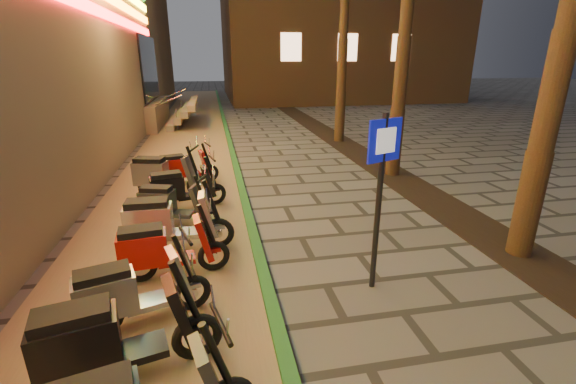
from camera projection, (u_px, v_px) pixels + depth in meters
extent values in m
plane|color=#474442|center=(369.00, 368.00, 4.26)|extent=(120.00, 120.00, 0.00)
cube|color=#8C7251|center=(183.00, 160.00, 13.05)|extent=(3.40, 60.00, 0.01)
cube|color=#246126|center=(233.00, 156.00, 13.35)|extent=(0.18, 60.00, 0.10)
cube|color=black|center=(428.00, 196.00, 9.55)|extent=(1.20, 40.00, 0.02)
cube|color=black|center=(149.00, 68.00, 19.22)|extent=(0.08, 5.00, 3.00)
cube|color=gray|center=(112.00, 114.00, 19.57)|extent=(5.00, 6.00, 1.20)
cube|color=gray|center=(174.00, 121.00, 20.26)|extent=(0.35, 5.00, 0.30)
cube|color=gray|center=(181.00, 115.00, 20.23)|extent=(0.35, 5.00, 0.30)
cube|color=gray|center=(187.00, 109.00, 20.19)|extent=(0.35, 5.00, 0.30)
cube|color=gray|center=(193.00, 103.00, 20.16)|extent=(0.35, 5.00, 0.30)
cylinder|color=silver|center=(160.00, 104.00, 17.97)|extent=(2.09, 0.06, 0.81)
cylinder|color=silver|center=(168.00, 96.00, 21.68)|extent=(2.09, 0.06, 0.81)
cube|color=#FFC18C|center=(291.00, 47.00, 25.90)|extent=(1.40, 0.06, 1.80)
cube|color=#FFC18C|center=(348.00, 47.00, 26.63)|extent=(1.40, 0.06, 1.80)
cube|color=#FFC18C|center=(401.00, 48.00, 27.36)|extent=(1.40, 0.06, 1.80)
cylinder|color=#472D19|center=(553.00, 94.00, 5.88)|extent=(0.40, 0.40, 5.45)
cylinder|color=#472D19|center=(401.00, 74.00, 10.47)|extent=(0.40, 0.40, 5.70)
cylinder|color=#472D19|center=(342.00, 66.00, 15.07)|extent=(0.40, 0.40, 5.95)
cylinder|color=black|center=(378.00, 206.00, 5.37)|extent=(0.08, 0.08, 2.59)
cube|color=#0C13A7|center=(385.00, 140.00, 5.05)|extent=(0.54, 0.24, 0.57)
cube|color=white|center=(386.00, 141.00, 5.03)|extent=(0.32, 0.14, 0.33)
cube|color=#25272A|center=(210.00, 378.00, 3.35)|extent=(0.36, 0.46, 0.72)
cylinder|color=black|center=(217.00, 356.00, 3.31)|extent=(0.29, 0.14, 0.76)
cylinder|color=black|center=(221.00, 323.00, 3.22)|extent=(0.19, 0.59, 0.04)
torus|color=black|center=(73.00, 372.00, 3.83)|extent=(0.58, 0.24, 0.57)
cylinder|color=silver|center=(73.00, 372.00, 3.83)|extent=(0.18, 0.14, 0.15)
torus|color=black|center=(197.00, 337.00, 4.32)|extent=(0.58, 0.24, 0.57)
cylinder|color=silver|center=(197.00, 337.00, 4.32)|extent=(0.18, 0.14, 0.15)
cube|color=black|center=(137.00, 350.00, 4.05)|extent=(0.68, 0.51, 0.09)
cube|color=black|center=(77.00, 343.00, 3.76)|extent=(0.85, 0.59, 0.55)
cube|color=black|center=(71.00, 316.00, 3.65)|extent=(0.75, 0.51, 0.13)
cube|color=black|center=(180.00, 312.00, 4.13)|extent=(0.39, 0.50, 0.78)
cylinder|color=black|center=(186.00, 293.00, 4.09)|extent=(0.31, 0.15, 0.82)
cylinder|color=black|center=(188.00, 262.00, 4.00)|extent=(0.20, 0.63, 0.05)
cube|color=black|center=(197.00, 327.00, 4.27)|extent=(0.27, 0.21, 0.07)
torus|color=black|center=(103.00, 317.00, 4.69)|extent=(0.52, 0.25, 0.51)
cylinder|color=silver|center=(103.00, 317.00, 4.69)|extent=(0.16, 0.14, 0.14)
torus|color=black|center=(192.00, 292.00, 5.19)|extent=(0.52, 0.25, 0.51)
cylinder|color=silver|center=(192.00, 292.00, 5.19)|extent=(0.16, 0.14, 0.14)
cube|color=#AEAEB6|center=(149.00, 302.00, 4.92)|extent=(0.62, 0.48, 0.08)
cube|color=#AEAEB6|center=(106.00, 295.00, 4.63)|extent=(0.77, 0.56, 0.49)
cube|color=black|center=(102.00, 275.00, 4.54)|extent=(0.68, 0.48, 0.12)
cube|color=#AEAEB6|center=(180.00, 273.00, 5.01)|extent=(0.37, 0.46, 0.70)
cylinder|color=black|center=(184.00, 259.00, 4.98)|extent=(0.28, 0.15, 0.73)
cylinder|color=black|center=(185.00, 236.00, 4.90)|extent=(0.21, 0.56, 0.04)
cube|color=#AEAEB6|center=(192.00, 285.00, 5.15)|extent=(0.25, 0.20, 0.06)
torus|color=black|center=(140.00, 267.00, 5.82)|extent=(0.53, 0.16, 0.52)
cylinder|color=silver|center=(140.00, 267.00, 5.82)|extent=(0.15, 0.12, 0.14)
torus|color=black|center=(214.00, 256.00, 6.15)|extent=(0.53, 0.16, 0.52)
cylinder|color=silver|center=(214.00, 256.00, 6.15)|extent=(0.15, 0.12, 0.14)
cube|color=maroon|center=(177.00, 259.00, 5.97)|extent=(0.58, 0.40, 0.08)
cube|color=maroon|center=(143.00, 249.00, 5.75)|extent=(0.74, 0.46, 0.50)
cube|color=black|center=(141.00, 232.00, 5.66)|extent=(0.65, 0.39, 0.12)
cube|color=maroon|center=(203.00, 238.00, 6.00)|extent=(0.31, 0.43, 0.70)
cylinder|color=black|center=(207.00, 226.00, 5.95)|extent=(0.28, 0.10, 0.74)
cylinder|color=black|center=(209.00, 206.00, 5.86)|extent=(0.11, 0.58, 0.04)
cube|color=maroon|center=(213.00, 249.00, 6.11)|extent=(0.23, 0.16, 0.06)
torus|color=black|center=(146.00, 239.00, 6.67)|extent=(0.58, 0.12, 0.58)
cylinder|color=silver|center=(146.00, 239.00, 6.67)|extent=(0.16, 0.11, 0.16)
torus|color=black|center=(218.00, 233.00, 6.89)|extent=(0.58, 0.12, 0.58)
cylinder|color=silver|center=(218.00, 233.00, 6.89)|extent=(0.16, 0.11, 0.16)
cube|color=silver|center=(182.00, 233.00, 6.76)|extent=(0.61, 0.38, 0.09)
cube|color=silver|center=(149.00, 221.00, 6.58)|extent=(0.78, 0.43, 0.55)
cube|color=black|center=(147.00, 204.00, 6.48)|extent=(0.69, 0.36, 0.13)
cube|color=silver|center=(208.00, 214.00, 6.74)|extent=(0.30, 0.45, 0.78)
cylinder|color=black|center=(212.00, 202.00, 6.68)|extent=(0.30, 0.08, 0.82)
cylinder|color=black|center=(214.00, 182.00, 6.57)|extent=(0.06, 0.64, 0.05)
cube|color=silver|center=(218.00, 226.00, 6.84)|extent=(0.25, 0.16, 0.07)
torus|color=black|center=(156.00, 214.00, 7.82)|extent=(0.50, 0.23, 0.49)
cylinder|color=silver|center=(156.00, 214.00, 7.82)|extent=(0.15, 0.13, 0.13)
torus|color=black|center=(206.00, 216.00, 7.72)|extent=(0.50, 0.23, 0.49)
cylinder|color=silver|center=(206.00, 216.00, 7.72)|extent=(0.15, 0.13, 0.13)
cube|color=#2A2D30|center=(180.00, 214.00, 7.76)|extent=(0.59, 0.46, 0.08)
cube|color=#2A2D30|center=(158.00, 202.00, 7.72)|extent=(0.74, 0.53, 0.47)
cube|color=black|center=(156.00, 189.00, 7.63)|extent=(0.65, 0.46, 0.11)
cube|color=#2A2D30|center=(198.00, 201.00, 7.63)|extent=(0.35, 0.43, 0.66)
cylinder|color=black|center=(201.00, 192.00, 7.56)|extent=(0.27, 0.14, 0.70)
cylinder|color=black|center=(202.00, 178.00, 7.46)|extent=(0.20, 0.54, 0.04)
cube|color=#2A2D30|center=(206.00, 211.00, 7.68)|extent=(0.24, 0.19, 0.06)
torus|color=black|center=(165.00, 201.00, 8.52)|extent=(0.53, 0.21, 0.52)
cylinder|color=silver|center=(165.00, 201.00, 8.52)|extent=(0.16, 0.13, 0.14)
torus|color=black|center=(215.00, 194.00, 8.95)|extent=(0.53, 0.21, 0.52)
cylinder|color=silver|center=(215.00, 194.00, 8.95)|extent=(0.16, 0.13, 0.14)
cube|color=black|center=(190.00, 196.00, 8.72)|extent=(0.62, 0.46, 0.08)
cube|color=black|center=(167.00, 188.00, 8.45)|extent=(0.77, 0.53, 0.50)
cube|color=black|center=(166.00, 175.00, 8.36)|extent=(0.68, 0.45, 0.12)
cube|color=black|center=(208.00, 181.00, 8.78)|extent=(0.35, 0.45, 0.71)
cylinder|color=black|center=(211.00, 172.00, 8.74)|extent=(0.28, 0.13, 0.74)
cylinder|color=black|center=(212.00, 158.00, 8.66)|extent=(0.17, 0.58, 0.04)
cube|color=black|center=(215.00, 189.00, 8.91)|extent=(0.25, 0.19, 0.06)
torus|color=black|center=(149.00, 185.00, 9.48)|extent=(0.58, 0.25, 0.57)
cylinder|color=silver|center=(149.00, 185.00, 9.48)|extent=(0.18, 0.15, 0.15)
torus|color=black|center=(198.00, 186.00, 9.40)|extent=(0.58, 0.25, 0.57)
cylinder|color=silver|center=(198.00, 186.00, 9.40)|extent=(0.18, 0.15, 0.15)
cube|color=#95969C|center=(173.00, 184.00, 9.43)|extent=(0.68, 0.52, 0.09)
cube|color=#95969C|center=(151.00, 173.00, 9.37)|extent=(0.86, 0.60, 0.55)
cube|color=black|center=(149.00, 160.00, 9.27)|extent=(0.75, 0.52, 0.13)
cube|color=#95969C|center=(191.00, 172.00, 9.29)|extent=(0.40, 0.50, 0.78)
cylinder|color=black|center=(193.00, 163.00, 9.21)|extent=(0.31, 0.15, 0.82)
cylinder|color=black|center=(194.00, 148.00, 9.10)|extent=(0.21, 0.63, 0.05)
cube|color=#95969C|center=(198.00, 181.00, 9.36)|extent=(0.27, 0.21, 0.07)
torus|color=black|center=(171.00, 178.00, 10.23)|extent=(0.50, 0.22, 0.49)
cylinder|color=silver|center=(171.00, 178.00, 10.23)|extent=(0.15, 0.12, 0.13)
torus|color=black|center=(210.00, 173.00, 10.67)|extent=(0.50, 0.22, 0.49)
cylinder|color=silver|center=(210.00, 173.00, 10.67)|extent=(0.15, 0.12, 0.13)
cube|color=maroon|center=(190.00, 174.00, 10.43)|extent=(0.58, 0.44, 0.08)
cube|color=maroon|center=(173.00, 168.00, 10.17)|extent=(0.73, 0.51, 0.47)
cube|color=black|center=(172.00, 158.00, 10.08)|extent=(0.64, 0.44, 0.11)
cube|color=maroon|center=(205.00, 162.00, 10.51)|extent=(0.34, 0.43, 0.66)
cylinder|color=black|center=(206.00, 155.00, 10.47)|extent=(0.27, 0.13, 0.70)
cylinder|color=black|center=(207.00, 144.00, 10.39)|extent=(0.18, 0.54, 0.04)
cube|color=maroon|center=(210.00, 169.00, 10.63)|extent=(0.23, 0.18, 0.06)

